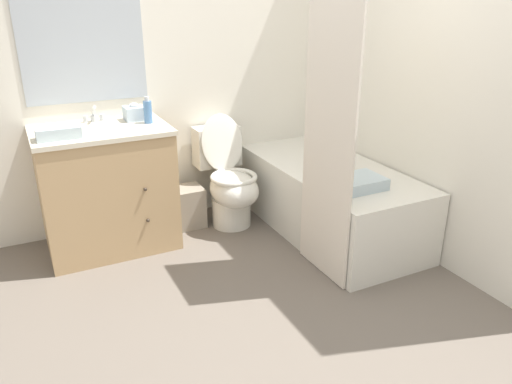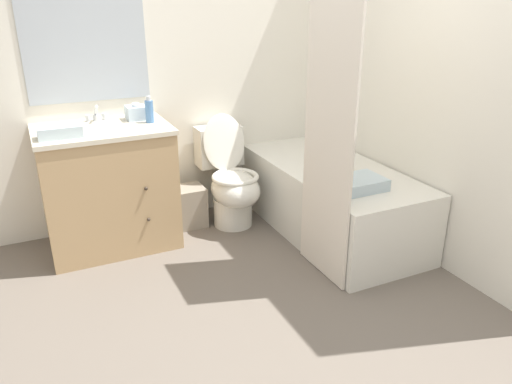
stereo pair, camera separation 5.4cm
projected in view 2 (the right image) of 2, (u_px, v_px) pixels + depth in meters
The scene contains 13 objects.
ground_plane at pixel (310, 337), 2.59m from camera, with size 14.00×14.00×0.00m, color #6B6056.
wall_back at pixel (187, 53), 3.64m from camera, with size 8.00×0.06×2.50m.
wall_right at pixel (398, 59), 3.34m from camera, with size 0.05×2.79×2.50m.
vanity_cabinet at pixel (108, 186), 3.41m from camera, with size 0.86×0.61×0.85m.
sink_faucet at pixel (96, 116), 3.40m from camera, with size 0.14×0.12×0.12m.
toilet at pixel (231, 182), 3.75m from camera, with size 0.35×0.63×0.83m.
bathtub at pixel (330, 199), 3.66m from camera, with size 0.72×1.55×0.50m.
shower_curtain at pixel (329, 130), 2.85m from camera, with size 0.02×0.50×1.85m.
wastebasket at pixel (187, 207), 3.78m from camera, with size 0.26×0.22×0.31m.
tissue_box at pixel (136, 112), 3.43m from camera, with size 0.13×0.14×0.12m.
soap_dispenser at pixel (149, 111), 3.34m from camera, with size 0.06×0.06×0.18m.
hand_towel_folded at pixel (60, 132), 3.01m from camera, with size 0.26×0.13×0.07m.
bath_towel_folded at pixel (355, 184), 3.14m from camera, with size 0.36×0.25×0.07m.
Camera 2 is at (-1.16, -1.80, 1.67)m, focal length 35.00 mm.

